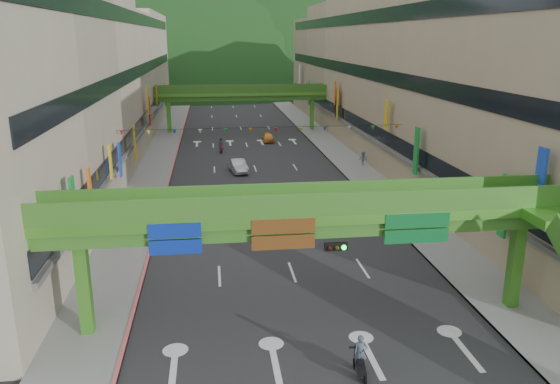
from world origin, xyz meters
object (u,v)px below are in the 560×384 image
(car_silver, at_px, (238,166))
(car_yellow, at_px, (268,137))
(scooter_rider_near, at_px, (360,358))
(pedestrian_red, at_px, (512,277))
(overpass_near, at_px, (332,228))
(scooter_rider_mid, at_px, (292,195))

(car_silver, height_order, car_yellow, car_silver)
(scooter_rider_near, height_order, car_silver, scooter_rider_near)
(pedestrian_red, bearing_deg, scooter_rider_near, -161.42)
(overpass_near, bearing_deg, car_yellow, 87.54)
(car_yellow, bearing_deg, scooter_rider_near, -93.22)
(scooter_rider_mid, height_order, car_yellow, scooter_rider_mid)
(scooter_rider_mid, distance_m, pedestrian_red, 20.09)
(scooter_rider_near, height_order, car_yellow, scooter_rider_near)
(scooter_rider_near, relative_size, car_yellow, 0.51)
(car_silver, bearing_deg, car_yellow, 64.27)
(car_yellow, bearing_deg, overpass_near, -93.81)
(scooter_rider_near, relative_size, pedestrian_red, 1.20)
(overpass_near, xyz_separation_m, scooter_rider_mid, (0.99, 19.89, -4.09))
(overpass_near, relative_size, pedestrian_red, 17.56)
(scooter_rider_near, distance_m, scooter_rider_mid, 24.27)
(overpass_near, bearing_deg, scooter_rider_mid, 87.14)
(car_silver, bearing_deg, scooter_rider_mid, -83.14)
(car_yellow, height_order, pedestrian_red, pedestrian_red)
(scooter_rider_mid, xyz_separation_m, car_yellow, (1.18, 30.66, -0.48))
(overpass_near, height_order, car_yellow, overpass_near)
(car_yellow, bearing_deg, car_silver, -107.63)
(overpass_near, xyz_separation_m, scooter_rider_near, (0.38, -4.38, -4.33))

